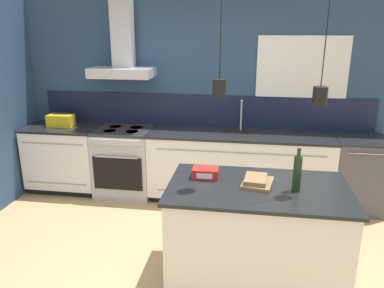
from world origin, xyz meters
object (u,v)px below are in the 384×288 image
Objects in this scene: bottle_on_island at (297,173)px; book_stack at (257,181)px; dishwasher at (358,174)px; yellow_toolbox at (61,121)px; oven_range at (125,161)px; red_supply_box at (205,173)px.

book_stack is (-0.31, 0.09, -0.13)m from bottle_on_island.
bottle_on_island is (-0.97, -1.68, 0.61)m from dishwasher.
bottle_on_island is at bearing -29.96° from yellow_toolbox.
yellow_toolbox is (-0.88, 0.00, 0.54)m from oven_range.
red_supply_box is at bearing 169.55° from book_stack.
bottle_on_island is at bearing -12.45° from red_supply_box.
dishwasher is at bearing 59.99° from bottle_on_island.
yellow_toolbox is (-2.60, 1.59, 0.05)m from book_stack.
book_stack is at bearing -128.89° from dishwasher.
red_supply_box is (1.27, -1.50, 0.50)m from oven_range.
oven_range is 2.03m from red_supply_box.
yellow_toolbox is at bearing 144.89° from red_supply_box.
yellow_toolbox is at bearing 150.04° from bottle_on_island.
bottle_on_island reaches higher than dishwasher.
dishwasher is 2.10m from book_stack.
red_supply_box is 0.68× the size of yellow_toolbox.
book_stack is 1.03× the size of yellow_toolbox.
dishwasher is 2.49× the size of bottle_on_island.
oven_range is at bearing 140.57° from bottle_on_island.
red_supply_box is (-1.73, -1.51, 0.50)m from dishwasher.
bottle_on_island is at bearing -39.43° from oven_range.
yellow_toolbox reaches higher than dishwasher.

